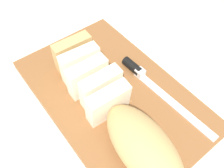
{
  "coord_description": "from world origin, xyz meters",
  "views": [
    {
      "loc": [
        -0.25,
        0.2,
        0.47
      ],
      "look_at": [
        0.0,
        0.0,
        0.05
      ],
      "focal_mm": 38.47,
      "sensor_mm": 36.0,
      "label": 1
    }
  ],
  "objects": [
    {
      "name": "crumb_near_loaf",
      "position": [
        -0.07,
        0.03,
        0.03
      ],
      "size": [
        0.01,
        0.01,
        0.01
      ],
      "primitive_type": "sphere",
      "color": "tan",
      "rests_on": "cutting_board"
    },
    {
      "name": "crumb_near_knife",
      "position": [
        -0.05,
        -0.02,
        0.02
      ],
      "size": [
        0.0,
        0.0,
        0.0
      ],
      "primitive_type": "sphere",
      "color": "tan",
      "rests_on": "cutting_board"
    },
    {
      "name": "ground_plane",
      "position": [
        0.0,
        0.0,
        0.0
      ],
      "size": [
        3.0,
        3.0,
        0.0
      ],
      "primitive_type": "plane",
      "color": "silver"
    },
    {
      "name": "bread_loaf",
      "position": [
        -0.07,
        0.04,
        0.06
      ],
      "size": [
        0.39,
        0.14,
        0.08
      ],
      "rotation": [
        0.0,
        0.0,
        -0.1
      ],
      "color": "tan",
      "rests_on": "cutting_board"
    },
    {
      "name": "bread_knife",
      "position": [
        -0.02,
        -0.08,
        0.03
      ],
      "size": [
        0.27,
        0.02,
        0.02
      ],
      "rotation": [
        0.0,
        0.0,
        3.15
      ],
      "color": "silver",
      "rests_on": "cutting_board"
    },
    {
      "name": "cutting_board",
      "position": [
        0.0,
        0.0,
        0.01
      ],
      "size": [
        0.46,
        0.3,
        0.02
      ],
      "primitive_type": "cube",
      "rotation": [
        0.0,
        0.0,
        -0.03
      ],
      "color": "brown",
      "rests_on": "ground_plane"
    }
  ]
}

